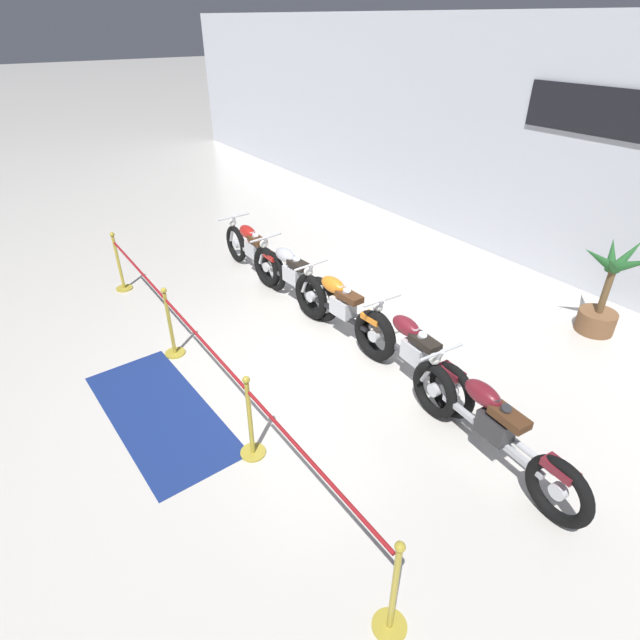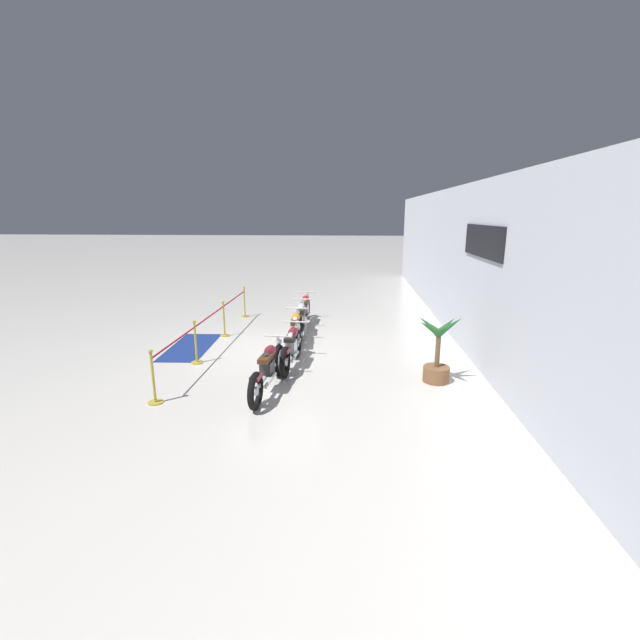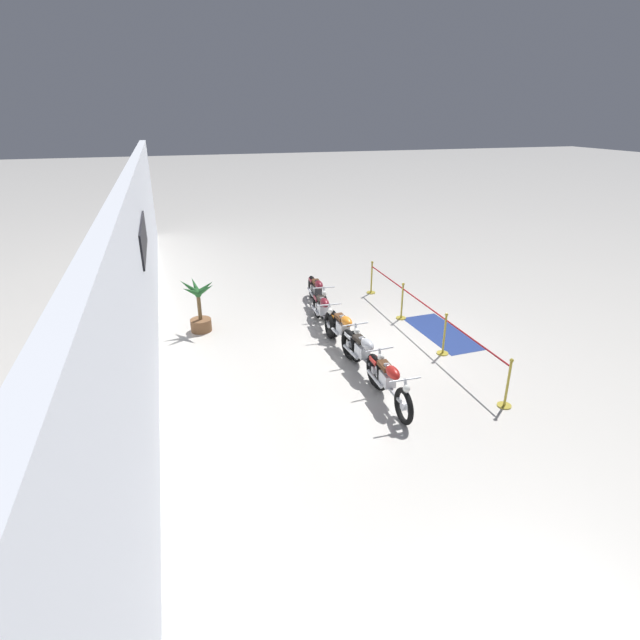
{
  "view_description": "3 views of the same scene",
  "coord_description": "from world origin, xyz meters",
  "px_view_note": "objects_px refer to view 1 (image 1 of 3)",
  "views": [
    {
      "loc": [
        4.88,
        -3.18,
        4.09
      ],
      "look_at": [
        0.16,
        0.12,
        0.59
      ],
      "focal_mm": 28.0,
      "sensor_mm": 36.0,
      "label": 1
    },
    {
      "loc": [
        10.63,
        2.07,
        3.45
      ],
      "look_at": [
        -0.56,
        1.26,
        0.65
      ],
      "focal_mm": 24.0,
      "sensor_mm": 36.0,
      "label": 2
    },
    {
      "loc": [
        -10.48,
        4.4,
        5.4
      ],
      "look_at": [
        0.3,
        1.13,
        0.66
      ],
      "focal_mm": 28.0,
      "sensor_mm": 36.0,
      "label": 3
    }
  ],
  "objects_px": {
    "motorcycle_red_0": "(253,251)",
    "motorcycle_silver_1": "(292,277)",
    "stanchion_far_left": "(163,306)",
    "motorcycle_maroon_4": "(490,426)",
    "potted_palm_left_of_row": "(605,296)",
    "floor_banner": "(160,413)",
    "motorcycle_orange_2": "(340,309)",
    "motorcycle_maroon_3": "(413,353)",
    "stanchion_mid_left": "(171,333)",
    "stanchion_mid_right": "(251,429)",
    "stanchion_far_right": "(393,601)"
  },
  "relations": [
    {
      "from": "stanchion_far_left",
      "to": "motorcycle_silver_1",
      "type": "bearing_deg",
      "value": 93.84
    },
    {
      "from": "potted_palm_left_of_row",
      "to": "floor_banner",
      "type": "relative_size",
      "value": 0.59
    },
    {
      "from": "stanchion_far_left",
      "to": "motorcycle_maroon_3",
      "type": "bearing_deg",
      "value": 41.77
    },
    {
      "from": "motorcycle_orange_2",
      "to": "floor_banner",
      "type": "xyz_separation_m",
      "value": [
        0.12,
        -2.8,
        -0.46
      ]
    },
    {
      "from": "motorcycle_maroon_3",
      "to": "stanchion_far_left",
      "type": "bearing_deg",
      "value": -138.23
    },
    {
      "from": "motorcycle_orange_2",
      "to": "motorcycle_maroon_3",
      "type": "height_order",
      "value": "motorcycle_orange_2"
    },
    {
      "from": "motorcycle_silver_1",
      "to": "motorcycle_orange_2",
      "type": "bearing_deg",
      "value": 0.08
    },
    {
      "from": "stanchion_mid_right",
      "to": "floor_banner",
      "type": "bearing_deg",
      "value": -153.45
    },
    {
      "from": "motorcycle_silver_1",
      "to": "potted_palm_left_of_row",
      "type": "relative_size",
      "value": 1.5
    },
    {
      "from": "motorcycle_red_0",
      "to": "motorcycle_silver_1",
      "type": "bearing_deg",
      "value": 0.99
    },
    {
      "from": "stanchion_mid_left",
      "to": "motorcycle_orange_2",
      "type": "bearing_deg",
      "value": 66.19
    },
    {
      "from": "motorcycle_maroon_3",
      "to": "motorcycle_red_0",
      "type": "bearing_deg",
      "value": -178.36
    },
    {
      "from": "motorcycle_maroon_4",
      "to": "stanchion_far_right",
      "type": "relative_size",
      "value": 2.27
    },
    {
      "from": "motorcycle_silver_1",
      "to": "stanchion_far_right",
      "type": "xyz_separation_m",
      "value": [
        4.86,
        -2.19,
        -0.1
      ]
    },
    {
      "from": "motorcycle_orange_2",
      "to": "stanchion_far_right",
      "type": "relative_size",
      "value": 2.05
    },
    {
      "from": "motorcycle_maroon_4",
      "to": "stanchion_mid_left",
      "type": "bearing_deg",
      "value": -152.08
    },
    {
      "from": "stanchion_far_right",
      "to": "stanchion_mid_left",
      "type": "bearing_deg",
      "value": 180.0
    },
    {
      "from": "motorcycle_silver_1",
      "to": "motorcycle_orange_2",
      "type": "height_order",
      "value": "motorcycle_orange_2"
    },
    {
      "from": "motorcycle_red_0",
      "to": "motorcycle_orange_2",
      "type": "relative_size",
      "value": 1.0
    },
    {
      "from": "stanchion_far_left",
      "to": "stanchion_mid_left",
      "type": "height_order",
      "value": "same"
    },
    {
      "from": "motorcycle_maroon_3",
      "to": "motorcycle_orange_2",
      "type": "bearing_deg",
      "value": -176.3
    },
    {
      "from": "motorcycle_red_0",
      "to": "motorcycle_orange_2",
      "type": "distance_m",
      "value": 2.59
    },
    {
      "from": "stanchion_far_right",
      "to": "floor_banner",
      "type": "xyz_separation_m",
      "value": [
        -3.44,
        -0.61,
        -0.35
      ]
    },
    {
      "from": "motorcycle_red_0",
      "to": "motorcycle_orange_2",
      "type": "bearing_deg",
      "value": 0.53
    },
    {
      "from": "motorcycle_maroon_4",
      "to": "motorcycle_red_0",
      "type": "bearing_deg",
      "value": 178.31
    },
    {
      "from": "motorcycle_orange_2",
      "to": "floor_banner",
      "type": "bearing_deg",
      "value": -87.5
    },
    {
      "from": "stanchion_far_left",
      "to": "floor_banner",
      "type": "xyz_separation_m",
      "value": [
        1.28,
        -0.61,
        -0.69
      ]
    },
    {
      "from": "motorcycle_red_0",
      "to": "potted_palm_left_of_row",
      "type": "bearing_deg",
      "value": 34.96
    },
    {
      "from": "stanchion_mid_right",
      "to": "stanchion_far_right",
      "type": "distance_m",
      "value": 2.22
    },
    {
      "from": "motorcycle_red_0",
      "to": "motorcycle_silver_1",
      "type": "height_order",
      "value": "motorcycle_silver_1"
    },
    {
      "from": "motorcycle_silver_1",
      "to": "motorcycle_maroon_3",
      "type": "xyz_separation_m",
      "value": [
        2.7,
        0.09,
        -0.0
      ]
    },
    {
      "from": "motorcycle_maroon_4",
      "to": "potted_palm_left_of_row",
      "type": "distance_m",
      "value": 3.52
    },
    {
      "from": "motorcycle_orange_2",
      "to": "motorcycle_maroon_4",
      "type": "distance_m",
      "value": 2.83
    },
    {
      "from": "motorcycle_silver_1",
      "to": "stanchion_far_left",
      "type": "xyz_separation_m",
      "value": [
        0.15,
        -2.19,
        0.23
      ]
    },
    {
      "from": "motorcycle_orange_2",
      "to": "floor_banner",
      "type": "height_order",
      "value": "motorcycle_orange_2"
    },
    {
      "from": "motorcycle_red_0",
      "to": "motorcycle_maroon_4",
      "type": "height_order",
      "value": "motorcycle_red_0"
    },
    {
      "from": "potted_palm_left_of_row",
      "to": "stanchion_mid_right",
      "type": "xyz_separation_m",
      "value": [
        -0.76,
        -5.45,
        -0.24
      ]
    },
    {
      "from": "motorcycle_maroon_4",
      "to": "stanchion_far_left",
      "type": "height_order",
      "value": "stanchion_far_left"
    },
    {
      "from": "potted_palm_left_of_row",
      "to": "floor_banner",
      "type": "bearing_deg",
      "value": -108.09
    },
    {
      "from": "stanchion_mid_left",
      "to": "stanchion_far_right",
      "type": "xyz_separation_m",
      "value": [
        4.53,
        0.0,
        0.0
      ]
    },
    {
      "from": "motorcycle_red_0",
      "to": "stanchion_mid_left",
      "type": "height_order",
      "value": "stanchion_mid_left"
    },
    {
      "from": "motorcycle_maroon_4",
      "to": "stanchion_mid_left",
      "type": "xyz_separation_m",
      "value": [
        -3.79,
        -2.01,
        -0.1
      ]
    },
    {
      "from": "motorcycle_red_0",
      "to": "stanchion_far_left",
      "type": "bearing_deg",
      "value": -56.53
    },
    {
      "from": "motorcycle_orange_2",
      "to": "stanchion_mid_right",
      "type": "relative_size",
      "value": 2.05
    },
    {
      "from": "motorcycle_orange_2",
      "to": "stanchion_far_left",
      "type": "relative_size",
      "value": 0.31
    },
    {
      "from": "motorcycle_silver_1",
      "to": "floor_banner",
      "type": "bearing_deg",
      "value": -63.01
    },
    {
      "from": "motorcycle_orange_2",
      "to": "stanchion_mid_right",
      "type": "bearing_deg",
      "value": -58.6
    },
    {
      "from": "motorcycle_red_0",
      "to": "motorcycle_orange_2",
      "type": "xyz_separation_m",
      "value": [
        2.59,
        0.02,
        -0.0
      ]
    },
    {
      "from": "motorcycle_maroon_3",
      "to": "stanchion_mid_right",
      "type": "bearing_deg",
      "value": -91.53
    },
    {
      "from": "motorcycle_orange_2",
      "to": "motorcycle_maroon_4",
      "type": "height_order",
      "value": "motorcycle_orange_2"
    }
  ]
}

